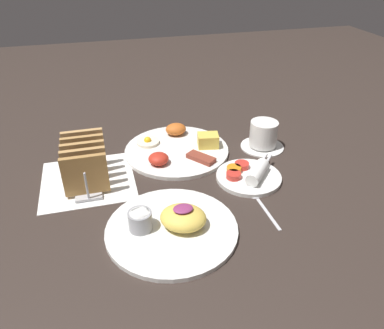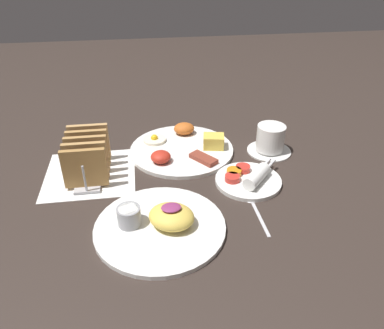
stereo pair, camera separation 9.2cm
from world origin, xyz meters
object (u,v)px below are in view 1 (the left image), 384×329
object	(u,v)px
coffee_cup	(263,136)
toast_rack	(85,163)
plate_breakfast	(177,148)
plate_foreground	(172,225)
plate_condiments	(249,175)

from	to	relation	value
coffee_cup	toast_rack	bearing A→B (deg)	-174.70
plate_breakfast	plate_foreground	bearing A→B (deg)	-105.04
plate_foreground	toast_rack	xyz separation A→B (m)	(-0.16, 0.23, 0.04)
plate_condiments	toast_rack	world-z (taller)	toast_rack
plate_breakfast	plate_foreground	xyz separation A→B (m)	(-0.08, -0.31, 0.00)
plate_breakfast	plate_foreground	size ratio (longest dim) A/B	1.06
plate_condiments	toast_rack	bearing A→B (deg)	165.96
plate_breakfast	toast_rack	world-z (taller)	toast_rack
plate_condiments	plate_breakfast	bearing A→B (deg)	127.71
plate_condiments	coffee_cup	distance (m)	0.17
plate_breakfast	plate_condiments	distance (m)	0.23
plate_condiments	plate_foreground	size ratio (longest dim) A/B	0.61
plate_condiments	plate_foreground	distance (m)	0.26
plate_breakfast	toast_rack	distance (m)	0.26
plate_condiments	plate_foreground	xyz separation A→B (m)	(-0.22, -0.13, 0.00)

